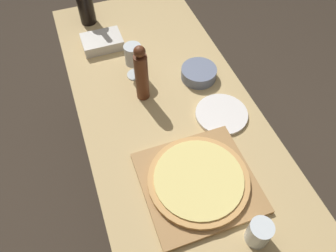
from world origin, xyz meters
TOP-DOWN VIEW (x-y plane):
  - ground_plane at (0.00, 0.00)m, footprint 12.00×12.00m
  - dining_table at (0.00, 0.00)m, footprint 0.71×1.77m
  - cutting_board at (-0.01, -0.32)m, footprint 0.38×0.37m
  - pizza at (-0.01, -0.32)m, footprint 0.35×0.35m
  - pepper_mill at (-0.07, 0.14)m, footprint 0.05×0.05m
  - wine_glass at (-0.07, 0.27)m, footprint 0.07×0.07m
  - small_bowl at (0.19, 0.16)m, footprint 0.15×0.15m
  - drinking_tumbler at (0.08, -0.56)m, footprint 0.07×0.07m
  - dinner_plate at (0.19, -0.07)m, footprint 0.21×0.21m
  - food_container at (-0.16, 0.51)m, footprint 0.19×0.13m

SIDE VIEW (x-z plane):
  - ground_plane at x=0.00m, z-range 0.00..0.00m
  - dining_table at x=0.00m, z-range 0.28..1.04m
  - dinner_plate at x=0.19m, z-range 0.76..0.78m
  - cutting_board at x=-0.01m, z-range 0.76..0.78m
  - food_container at x=-0.16m, z-range 0.76..0.81m
  - small_bowl at x=0.19m, z-range 0.76..0.81m
  - pizza at x=-0.01m, z-range 0.78..0.80m
  - drinking_tumbler at x=0.08m, z-range 0.76..0.86m
  - wine_glass at x=-0.07m, z-range 0.79..0.95m
  - pepper_mill at x=-0.07m, z-range 0.76..1.02m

